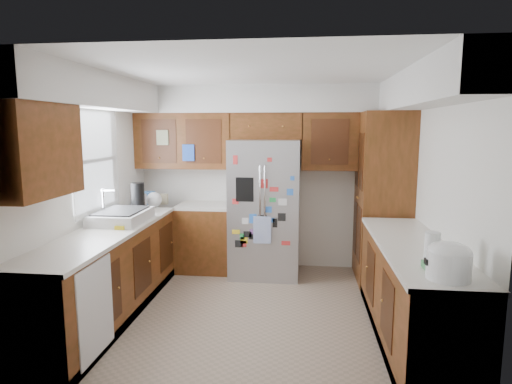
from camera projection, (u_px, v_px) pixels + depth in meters
floor at (255, 311)px, 4.61m from camera, size 3.60×3.60×0.00m
room_shell at (249, 140)px, 4.71m from camera, size 3.64×3.24×2.52m
left_counter_run at (133, 267)px, 4.72m from camera, size 1.36×3.20×0.92m
right_counter_run at (411, 297)px, 3.91m from camera, size 0.63×2.25×0.92m
pantry at (383, 198)px, 5.41m from camera, size 0.60×0.90×2.15m
fridge at (265, 208)px, 5.66m from camera, size 0.90×0.79×1.80m
bridge_cabinet at (267, 126)px, 5.72m from camera, size 0.96×0.34×0.35m
fridge_top_items at (266, 103)px, 5.62m from camera, size 0.87×0.31×0.27m
sink_assembly at (121, 216)px, 4.72m from camera, size 0.52×0.72×0.37m
left_counter_clutter at (146, 200)px, 5.43m from camera, size 0.31×0.87×0.38m
rice_cooker at (449, 260)px, 2.93m from camera, size 0.30×0.29×0.26m
paper_towel at (432, 249)px, 3.23m from camera, size 0.11×0.11×0.26m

